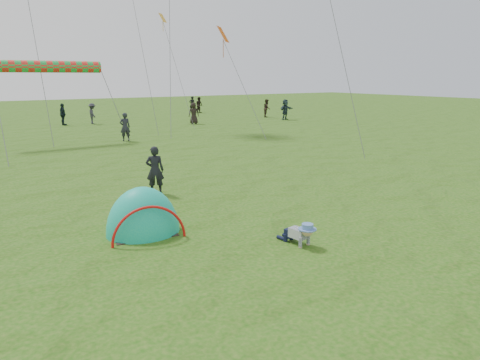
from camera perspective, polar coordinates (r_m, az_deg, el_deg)
ground at (r=9.46m, az=9.39°, el=-9.67°), size 140.00×140.00×0.00m
crawling_toddler at (r=9.81m, az=8.01°, el=-6.99°), size 0.62×0.80×0.56m
popup_tent at (r=10.78m, az=-12.74°, el=-6.86°), size 1.96×1.69×2.30m
standing_adult at (r=14.03m, az=-11.27°, el=1.30°), size 0.67×0.57×1.56m
crowd_person_0 at (r=26.11m, az=-15.07°, el=6.84°), size 0.63×0.44×1.66m
crowd_person_1 at (r=45.64m, az=-5.47°, el=9.94°), size 0.74×0.88×1.63m
crowd_person_2 at (r=36.31m, az=-22.54°, el=8.09°), size 0.57×1.04×1.69m
crowd_person_7 at (r=40.45m, az=3.61°, el=9.53°), size 1.01×1.02×1.66m
crowd_person_9 at (r=36.47m, az=-19.08°, el=8.36°), size 0.63×1.08×1.65m
crowd_person_10 at (r=34.77m, az=-6.18°, el=8.84°), size 0.98×0.84×1.70m
crowd_person_11 at (r=38.15m, az=6.06°, el=9.32°), size 1.73×0.94×1.78m
crowd_person_12 at (r=46.19m, az=-6.40°, el=9.99°), size 0.67×0.50×1.68m
rainbow_tube_kite at (r=26.34m, az=-24.44°, el=13.60°), size 5.78×0.64×0.64m
diamond_kite_1 at (r=30.04m, az=-2.27°, el=18.83°), size 1.26×1.26×1.03m
diamond_kite_7 at (r=36.09m, az=-10.28°, el=20.50°), size 0.85×0.85×0.70m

